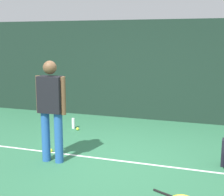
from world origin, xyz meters
TOP-DOWN VIEW (x-y plane):
  - ground_plane at (0.00, 0.00)m, footprint 12.00×12.00m
  - back_fence at (0.00, 3.00)m, footprint 10.00×0.10m
  - court_line at (0.00, -0.01)m, footprint 9.00×0.05m
  - tennis_player at (-0.79, -0.38)m, footprint 0.53×0.23m
  - tennis_ball_near_player at (-1.05, 0.00)m, footprint 0.07×0.07m
  - tennis_ball_by_fence at (-1.18, 1.47)m, footprint 0.07×0.07m
  - water_bottle at (-1.33, 1.57)m, footprint 0.07×0.07m

SIDE VIEW (x-z plane):
  - ground_plane at x=0.00m, z-range 0.00..0.00m
  - court_line at x=0.00m, z-range 0.00..0.00m
  - tennis_ball_near_player at x=-1.05m, z-range 0.00..0.07m
  - tennis_ball_by_fence at x=-1.18m, z-range 0.00..0.07m
  - water_bottle at x=-1.33m, z-range 0.00..0.24m
  - tennis_player at x=-0.79m, z-range 0.12..1.82m
  - back_fence at x=0.00m, z-range 0.00..2.50m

